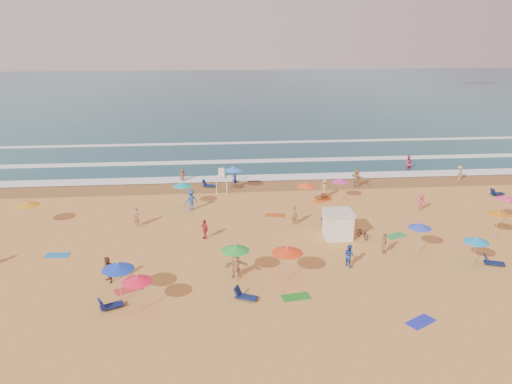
{
  "coord_description": "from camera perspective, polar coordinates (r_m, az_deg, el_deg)",
  "views": [
    {
      "loc": [
        -5.75,
        -36.02,
        15.56
      ],
      "look_at": [
        -2.04,
        6.0,
        1.5
      ],
      "focal_mm": 35.0,
      "sensor_mm": 36.0,
      "label": 1
    }
  ],
  "objects": [
    {
      "name": "loungers",
      "position": [
        41.12,
        15.76,
        -4.28
      ],
      "size": [
        43.54,
        23.52,
        0.34
      ],
      "color": "#101A50",
      "rests_on": "ground"
    },
    {
      "name": "bicycle",
      "position": [
        39.47,
        12.07,
        -4.59
      ],
      "size": [
        0.96,
        1.62,
        0.8
      ],
      "primitive_type": "imported",
      "rotation": [
        0.0,
        0.0,
        0.3
      ],
      "color": "black",
      "rests_on": "ground"
    },
    {
      "name": "surf_foam",
      "position": [
        59.66,
        0.66,
        3.42
      ],
      "size": [
        200.0,
        18.7,
        0.05
      ],
      "color": "white",
      "rests_on": "ground"
    },
    {
      "name": "towels",
      "position": [
        36.57,
        5.44,
        -6.81
      ],
      "size": [
        53.2,
        24.54,
        0.03
      ],
      "color": "#B11816",
      "rests_on": "ground"
    },
    {
      "name": "cabana",
      "position": [
        39.0,
        9.33,
        -3.74
      ],
      "size": [
        2.0,
        2.0,
        2.0
      ],
      "primitive_type": "cube",
      "color": "white",
      "rests_on": "ground"
    },
    {
      "name": "ground",
      "position": [
        39.65,
        3.71,
        -4.71
      ],
      "size": [
        220.0,
        220.0,
        0.0
      ],
      "primitive_type": "plane",
      "color": "gold",
      "rests_on": "ground"
    },
    {
      "name": "lifeguard_stand",
      "position": [
        48.88,
        -3.96,
        1.12
      ],
      "size": [
        1.2,
        1.2,
        2.1
      ],
      "primitive_type": null,
      "color": "white",
      "rests_on": "ground"
    },
    {
      "name": "beach_umbrellas",
      "position": [
        38.33,
        5.59,
        -2.15
      ],
      "size": [
        54.87,
        23.14,
        0.8
      ],
      "color": "gold",
      "rests_on": "ground"
    },
    {
      "name": "cabana_roof",
      "position": [
        38.62,
        9.41,
        -2.28
      ],
      "size": [
        2.2,
        2.2,
        0.12
      ],
      "primitive_type": "cube",
      "color": "silver",
      "rests_on": "cabana"
    },
    {
      "name": "ocean",
      "position": [
        121.16,
        -2.32,
        11.04
      ],
      "size": [
        220.0,
        140.0,
        0.18
      ],
      "primitive_type": "cube",
      "color": "#0C4756",
      "rests_on": "ground"
    },
    {
      "name": "beachgoers",
      "position": [
        43.87,
        4.25,
        -1.25
      ],
      "size": [
        42.94,
        24.89,
        2.13
      ],
      "color": "tan",
      "rests_on": "ground"
    },
    {
      "name": "wet_sand",
      "position": [
        51.27,
        1.63,
        0.77
      ],
      "size": [
        220.0,
        220.0,
        0.0
      ],
      "primitive_type": "plane",
      "color": "olive",
      "rests_on": "ground"
    }
  ]
}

